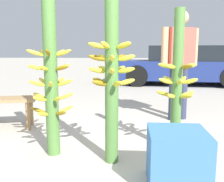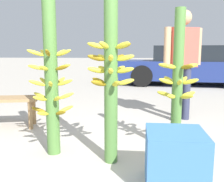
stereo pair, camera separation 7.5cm
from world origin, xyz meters
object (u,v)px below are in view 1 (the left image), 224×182
(banana_stalk_left, at_px, (51,75))
(produce_crate, at_px, (177,158))
(parked_car, at_px, (182,65))
(banana_stalk_center, at_px, (112,77))
(banana_stalk_right, at_px, (177,82))
(vendor_person, at_px, (180,56))

(banana_stalk_left, xyz_separation_m, produce_crate, (1.19, -0.55, -0.62))
(banana_stalk_left, xyz_separation_m, parked_car, (2.51, 5.97, -0.22))
(banana_stalk_center, bearing_deg, produce_crate, -36.17)
(banana_stalk_center, distance_m, banana_stalk_right, 0.75)
(banana_stalk_center, bearing_deg, vendor_person, 60.12)
(banana_stalk_center, relative_size, vendor_person, 0.95)
(banana_stalk_left, distance_m, banana_stalk_center, 0.65)
(vendor_person, bearing_deg, banana_stalk_left, -160.91)
(banana_stalk_right, height_order, vendor_person, vendor_person)
(banana_stalk_left, bearing_deg, banana_stalk_center, -12.69)
(parked_car, bearing_deg, vendor_person, 172.76)
(banana_stalk_center, xyz_separation_m, banana_stalk_right, (0.67, 0.32, -0.08))
(banana_stalk_center, distance_m, vendor_person, 1.89)
(banana_stalk_left, xyz_separation_m, banana_stalk_right, (1.30, 0.18, -0.08))
(vendor_person, xyz_separation_m, parked_car, (0.94, 4.48, -0.39))
(banana_stalk_left, bearing_deg, banana_stalk_right, 7.91)
(banana_stalk_left, xyz_separation_m, vendor_person, (1.57, 1.49, 0.17))
(banana_stalk_center, height_order, produce_crate, banana_stalk_center)
(banana_stalk_left, height_order, parked_car, banana_stalk_left)
(banana_stalk_right, xyz_separation_m, parked_car, (1.21, 5.79, -0.14))
(banana_stalk_right, relative_size, produce_crate, 3.31)
(banana_stalk_left, relative_size, banana_stalk_right, 1.14)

